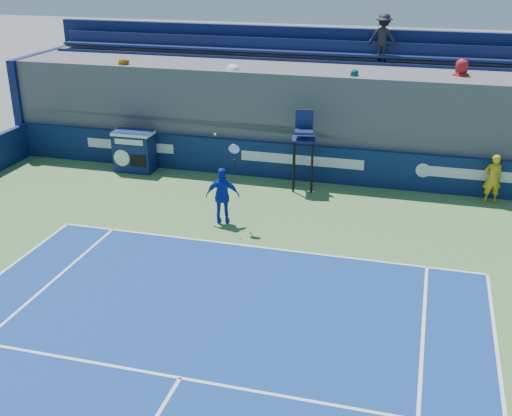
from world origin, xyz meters
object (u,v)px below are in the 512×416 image
(umpire_chair, at_px, (304,142))
(tennis_player, at_px, (223,196))
(ball_person, at_px, (493,178))
(match_clock, at_px, (134,150))

(umpire_chair, relative_size, tennis_player, 0.96)
(ball_person, distance_m, umpire_chair, 5.67)
(tennis_player, bearing_deg, ball_person, 26.10)
(ball_person, relative_size, tennis_player, 0.58)
(ball_person, distance_m, tennis_player, 8.00)
(ball_person, height_order, match_clock, ball_person)
(ball_person, height_order, umpire_chair, umpire_chair)
(umpire_chair, bearing_deg, match_clock, 178.31)
(ball_person, xyz_separation_m, umpire_chair, (-5.61, -0.33, 0.77))
(match_clock, xyz_separation_m, tennis_player, (4.22, -3.36, 0.06))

